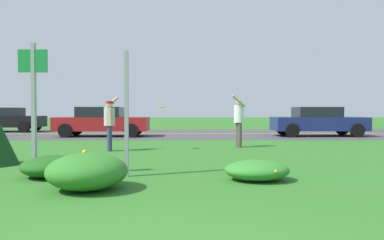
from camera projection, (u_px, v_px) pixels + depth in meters
The scene contains 14 objects.
ground_plane at pixel (172, 152), 11.80m from camera, with size 120.00×120.00×0.00m, color #2D6B23.
highway_strip at pixel (179, 134), 21.21m from camera, with size 120.00×9.36×0.01m, color #424244.
highway_center_stripe at pixel (179, 134), 21.21m from camera, with size 120.00×0.16×0.00m, color yellow.
daylily_clump_mid_center at pixel (52, 166), 7.46m from camera, with size 1.17×1.26×0.40m.
daylily_clump_near_camera at pixel (87, 171), 6.21m from camera, with size 1.30×1.34×0.63m.
daylily_clump_mid_right at pixel (257, 170), 7.06m from camera, with size 1.19×1.01×0.37m.
sign_post_near_path at pixel (34, 96), 7.44m from camera, with size 0.56×0.10×2.58m.
sign_post_by_roadside at pixel (126, 114), 7.44m from camera, with size 0.07×0.10×2.42m.
person_thrower_red_cap_gray_shirt at pixel (110, 120), 12.15m from camera, with size 0.46×0.56×1.73m.
person_catcher_white_shirt at pixel (239, 118), 13.39m from camera, with size 0.51×0.57×1.82m.
frisbee_lime at pixel (161, 107), 12.47m from camera, with size 0.27×0.27×0.07m.
car_black_leftmost at pixel (4, 119), 23.14m from camera, with size 4.50×2.00×1.45m.
car_red_center_left at pixel (102, 121), 19.03m from camera, with size 4.50×2.00×1.45m.
car_navy_center_right at pixel (318, 121), 19.18m from camera, with size 4.50×2.00×1.45m.
Camera 1 is at (0.43, -2.37, 1.28)m, focal length 36.13 mm.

